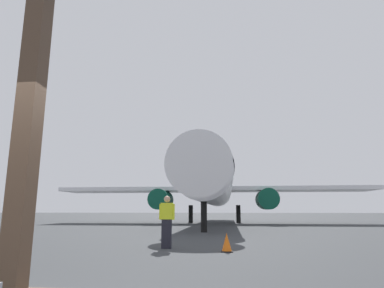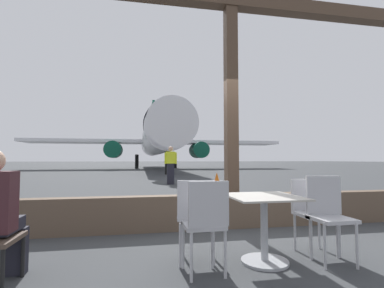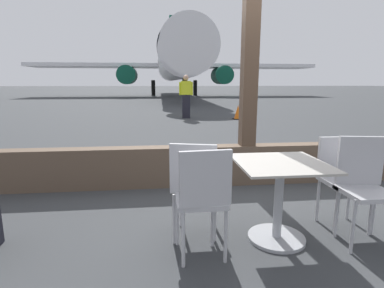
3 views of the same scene
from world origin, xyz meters
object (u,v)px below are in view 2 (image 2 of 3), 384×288
object	(u,v)px
cafe_chair_aisle_right	(197,214)
ground_crew_worker	(171,165)
dining_table	(264,224)
cafe_chair_window_right	(328,210)
airplane	(158,139)
traffic_cone	(217,179)
cafe_chair_aisle_left	(311,208)
cafe_chair_window_left	(206,218)

from	to	relation	value
cafe_chair_aisle_right	ground_crew_worker	size ratio (longest dim) A/B	0.53
dining_table	ground_crew_worker	bearing A→B (deg)	89.82
cafe_chair_window_right	cafe_chair_aisle_right	xyz separation A→B (m)	(-1.50, 0.14, -0.02)
dining_table	cafe_chair_aisle_right	bearing A→B (deg)	174.51
cafe_chair_window_right	airplane	size ratio (longest dim) A/B	0.03
cafe_chair_window_right	traffic_cone	bearing A→B (deg)	82.08
cafe_chair_aisle_left	ground_crew_worker	bearing A→B (deg)	94.16
cafe_chair_aisle_right	airplane	xyz separation A→B (m)	(1.44, 29.57, 2.98)
cafe_chair_aisle_left	ground_crew_worker	world-z (taller)	ground_crew_worker
cafe_chair_aisle_right	traffic_cone	xyz separation A→B (m)	(2.79, 9.15, -0.28)
dining_table	cafe_chair_window_left	size ratio (longest dim) A/B	0.82
cafe_chair_aisle_left	airplane	bearing A→B (deg)	90.10
airplane	cafe_chair_aisle_right	bearing A→B (deg)	-92.78
cafe_chair_window_left	dining_table	bearing A→B (deg)	18.00
cafe_chair_window_left	ground_crew_worker	size ratio (longest dim) A/B	0.54
traffic_cone	cafe_chair_aisle_right	bearing A→B (deg)	-106.99
cafe_chair_window_left	traffic_cone	xyz separation A→B (m)	(2.77, 9.45, -0.29)
dining_table	cafe_chair_window_left	xyz separation A→B (m)	(-0.73, -0.24, 0.14)
cafe_chair_aisle_right	ground_crew_worker	world-z (taller)	ground_crew_worker
cafe_chair_aisle_right	cafe_chair_aisle_left	bearing A→B (deg)	6.14
cafe_chair_aisle_left	dining_table	bearing A→B (deg)	-162.41
cafe_chair_window_left	airplane	size ratio (longest dim) A/B	0.03
dining_table	traffic_cone	size ratio (longest dim) A/B	1.35
cafe_chair_window_right	ground_crew_worker	bearing A→B (deg)	94.11
dining_table	airplane	world-z (taller)	airplane
dining_table	cafe_chair_aisle_left	xyz separation A→B (m)	(0.73, 0.23, 0.12)
dining_table	airplane	size ratio (longest dim) A/B	0.03
cafe_chair_window_right	cafe_chair_aisle_right	distance (m)	1.51
cafe_chair_aisle_left	traffic_cone	distance (m)	9.08
dining_table	cafe_chair_aisle_right	xyz separation A→B (m)	(-0.75, 0.07, 0.13)
cafe_chair_window_right	airplane	distance (m)	29.86
airplane	cafe_chair_window_left	bearing A→B (deg)	-92.70
traffic_cone	ground_crew_worker	bearing A→B (deg)	161.51
cafe_chair_aisle_right	ground_crew_worker	xyz separation A→B (m)	(0.78, 9.82, 0.35)
cafe_chair_window_left	ground_crew_worker	world-z (taller)	ground_crew_worker
cafe_chair_window_left	cafe_chair_aisle_right	world-z (taller)	cafe_chair_window_left
ground_crew_worker	cafe_chair_aisle_right	bearing A→B (deg)	-94.57
cafe_chair_aisle_left	ground_crew_worker	xyz separation A→B (m)	(-0.70, 9.66, 0.36)
cafe_chair_window_right	cafe_chair_aisle_left	distance (m)	0.30
cafe_chair_aisle_left	cafe_chair_aisle_right	distance (m)	1.50
cafe_chair_window_left	cafe_chair_aisle_left	bearing A→B (deg)	17.79
cafe_chair_window_left	cafe_chair_aisle_left	distance (m)	1.53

